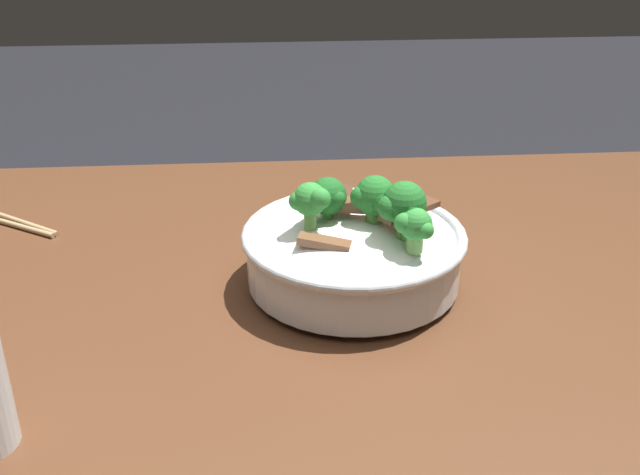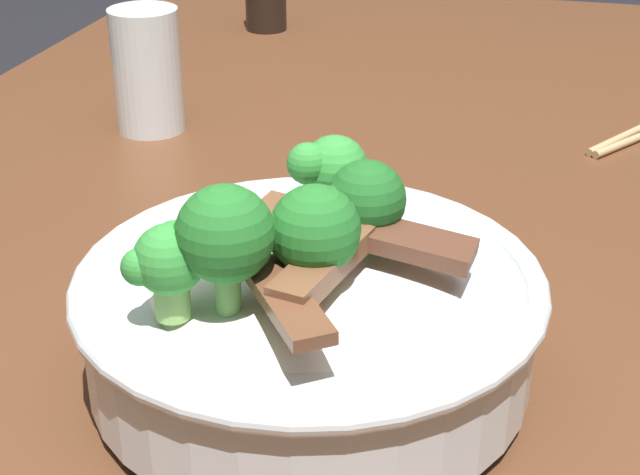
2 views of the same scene
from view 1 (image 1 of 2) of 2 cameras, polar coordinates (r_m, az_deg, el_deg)
name	(u,v)px [view 1 (image 1 of 2)]	position (r m, az deg, el deg)	size (l,w,h in m)	color
dining_table	(197,399)	(0.92, -9.09, -11.73)	(1.46, 0.85, 0.81)	#56331E
rice_bowl	(355,247)	(0.85, 2.58, -0.70)	(0.25, 0.25, 0.13)	silver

